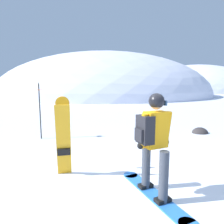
{
  "coord_description": "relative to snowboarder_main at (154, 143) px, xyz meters",
  "views": [
    {
      "loc": [
        -1.27,
        -3.23,
        1.86
      ],
      "look_at": [
        0.03,
        2.62,
        1.0
      ],
      "focal_mm": 31.57,
      "sensor_mm": 36.0,
      "label": 1
    }
  ],
  "objects": [
    {
      "name": "ridge_peak_main",
      "position": [
        4.94,
        29.96,
        -0.92
      ],
      "size": [
        33.96,
        30.56,
        13.77
      ],
      "color": "silver",
      "rests_on": "ground"
    },
    {
      "name": "snowboarder_main",
      "position": [
        0.0,
        0.0,
        0.0
      ],
      "size": [
        0.64,
        1.81,
        1.71
      ],
      "color": "blue",
      "rests_on": "ground"
    },
    {
      "name": "piste_marker_near",
      "position": [
        -2.26,
        4.07,
        0.18
      ],
      "size": [
        0.2,
        0.2,
        1.92
      ],
      "color": "black",
      "rests_on": "ground"
    },
    {
      "name": "ground_plane",
      "position": [
        -0.05,
        0.39,
        -0.92
      ],
      "size": [
        300.0,
        300.0,
        0.0
      ],
      "primitive_type": "plane",
      "color": "white"
    },
    {
      "name": "spare_snowboard",
      "position": [
        -1.44,
        1.04,
        -0.1
      ],
      "size": [
        0.28,
        0.41,
        1.62
      ],
      "color": "orange",
      "rests_on": "ground"
    },
    {
      "name": "rock_dark",
      "position": [
        3.56,
        3.58,
        -0.92
      ],
      "size": [
        0.61,
        0.52,
        0.43
      ],
      "color": "#383333",
      "rests_on": "ground"
    },
    {
      "name": "ridge_peak_far",
      "position": [
        29.19,
        40.35,
        -0.92
      ],
      "size": [
        28.64,
        25.78,
        12.87
      ],
      "color": "silver",
      "rests_on": "ground"
    }
  ]
}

